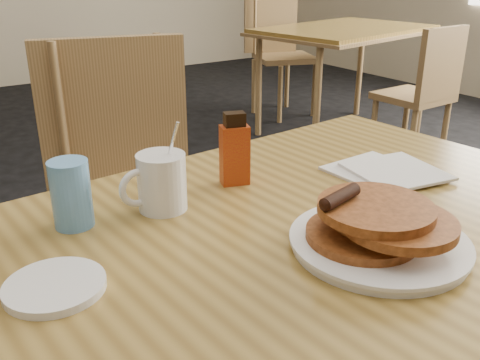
# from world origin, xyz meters

# --- Properties ---
(main_table) EXTENTS (1.32, 0.95, 0.75)m
(main_table) POSITION_xyz_m (0.05, -0.06, 0.71)
(main_table) COLOR olive
(main_table) RESTS_ON floor
(neighbor_table) EXTENTS (1.30, 0.99, 0.75)m
(neighbor_table) POSITION_xyz_m (2.17, 2.00, 0.71)
(neighbor_table) COLOR olive
(neighbor_table) RESTS_ON floor
(chair_main_far) EXTENTS (0.54, 0.55, 0.97)m
(chair_main_far) POSITION_xyz_m (0.06, 0.71, 0.58)
(chair_main_far) COLOR #A17E4C
(chair_main_far) RESTS_ON floor
(chair_neighbor_far) EXTENTS (0.55, 0.56, 0.94)m
(chair_neighbor_far) POSITION_xyz_m (2.17, 2.72, 0.56)
(chair_neighbor_far) COLOR #A17E4C
(chair_neighbor_far) RESTS_ON floor
(chair_neighbor_near) EXTENTS (0.38, 0.39, 0.83)m
(chair_neighbor_near) POSITION_xyz_m (2.16, 1.29, 0.49)
(chair_neighbor_near) COLOR #A17E4C
(chair_neighbor_near) RESTS_ON floor
(pancake_plate) EXTENTS (0.28, 0.28, 0.10)m
(pancake_plate) POSITION_xyz_m (0.09, -0.20, 0.78)
(pancake_plate) COLOR white
(pancake_plate) RESTS_ON main_table
(coffee_mug) EXTENTS (0.13, 0.09, 0.16)m
(coffee_mug) POSITION_xyz_m (-0.13, 0.12, 0.80)
(coffee_mug) COLOR white
(coffee_mug) RESTS_ON main_table
(syrup_bottle) EXTENTS (0.06, 0.05, 0.15)m
(syrup_bottle) POSITION_xyz_m (0.05, 0.15, 0.82)
(syrup_bottle) COLOR maroon
(syrup_bottle) RESTS_ON main_table
(napkin_stack) EXTENTS (0.21, 0.22, 0.01)m
(napkin_stack) POSITION_xyz_m (0.35, 0.01, 0.76)
(napkin_stack) COLOR silver
(napkin_stack) RESTS_ON main_table
(blue_tumbler) EXTENTS (0.08, 0.08, 0.12)m
(blue_tumbler) POSITION_xyz_m (-0.28, 0.15, 0.81)
(blue_tumbler) COLOR #5E9EDD
(blue_tumbler) RESTS_ON main_table
(side_saucer) EXTENTS (0.18, 0.18, 0.01)m
(side_saucer) POSITION_xyz_m (-0.36, -0.03, 0.76)
(side_saucer) COLOR white
(side_saucer) RESTS_ON main_table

